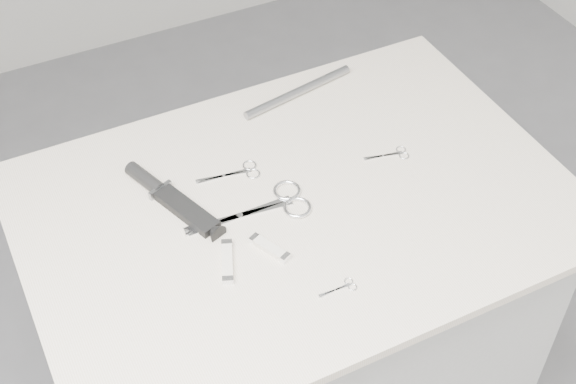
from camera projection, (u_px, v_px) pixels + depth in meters
name	position (u px, v px, depth m)	size (l,w,h in m)	color
plinth	(296.00, 347.00, 1.80)	(0.90, 0.60, 0.90)	#B2B2B0
display_board	(298.00, 205.00, 1.48)	(1.00, 0.70, 0.02)	beige
large_shears	(274.00, 205.00, 1.46)	(0.23, 0.10, 0.01)	silver
embroidery_scissors_a	(239.00, 172.00, 1.52)	(0.12, 0.05, 0.00)	silver
embroidery_scissors_b	(393.00, 154.00, 1.56)	(0.09, 0.04, 0.00)	silver
tiny_scissors	(342.00, 288.00, 1.33)	(0.07, 0.03, 0.00)	silver
sheathed_knife	(167.00, 195.00, 1.47)	(0.11, 0.23, 0.03)	black
pocket_knife_a	(227.00, 261.00, 1.36)	(0.05, 0.09, 0.01)	silver
pocket_knife_b	(270.00, 248.00, 1.38)	(0.05, 0.08, 0.01)	silver
metal_rail	(298.00, 92.00, 1.69)	(0.02, 0.02, 0.27)	gray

